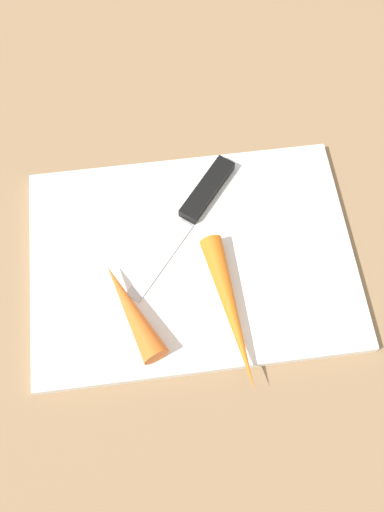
% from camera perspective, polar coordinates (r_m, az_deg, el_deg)
% --- Properties ---
extents(ground_plane, '(1.40, 1.40, 0.00)m').
position_cam_1_polar(ground_plane, '(0.64, 0.00, -0.45)').
color(ground_plane, '#8C6D4C').
extents(cutting_board, '(0.36, 0.26, 0.01)m').
position_cam_1_polar(cutting_board, '(0.63, 0.00, -0.23)').
color(cutting_board, white).
rests_on(cutting_board, ground_plane).
extents(knife, '(0.14, 0.17, 0.01)m').
position_cam_1_polar(knife, '(0.65, 0.94, 5.92)').
color(knife, '#B7B7BC').
rests_on(knife, cutting_board).
extents(carrot_short, '(0.07, 0.12, 0.03)m').
position_cam_1_polar(carrot_short, '(0.59, -6.21, -5.47)').
color(carrot_short, orange).
rests_on(carrot_short, cutting_board).
extents(carrot_long, '(0.05, 0.17, 0.03)m').
position_cam_1_polar(carrot_long, '(0.59, 4.03, -5.65)').
color(carrot_long, orange).
rests_on(carrot_long, cutting_board).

